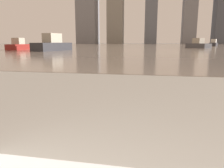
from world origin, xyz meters
The scene contains 6 objects.
harbor_water centered at (0.00, 62.00, 0.01)m, with size 180.00×110.00×0.01m.
harbor_boat_1 centered at (-10.96, 23.95, 0.70)m, with size 2.97×5.50×1.96m.
harbor_boat_2 centered at (-16.70, 26.05, 0.54)m, with size 1.75×4.15×1.52m.
harbor_boat_3 centered at (15.42, 60.85, 0.61)m, with size 3.07×4.80×1.70m.
harbor_boat_4 centered at (7.56, 38.38, 0.58)m, with size 3.61×4.41×1.61m.
skyline_tower_1 centered at (-20.14, 118.00, 21.40)m, with size 8.34×6.56×42.80m.
Camera 1 is at (0.55, 0.23, 1.02)m, focal length 35.00 mm.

